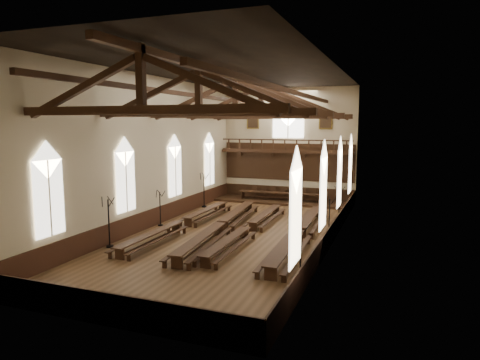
% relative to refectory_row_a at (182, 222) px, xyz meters
% --- Properties ---
extents(ground, '(26.00, 26.00, 0.00)m').
position_rel_refectory_row_a_xyz_m(ground, '(3.63, 0.24, -0.50)').
color(ground, brown).
rests_on(ground, ground).
extents(room_walls, '(26.00, 26.00, 26.00)m').
position_rel_refectory_row_a_xyz_m(room_walls, '(3.63, 0.24, 5.96)').
color(room_walls, '#C8B497').
rests_on(room_walls, ground).
extents(wainscot_band, '(12.00, 26.00, 1.20)m').
position_rel_refectory_row_a_xyz_m(wainscot_band, '(3.63, 0.24, 0.10)').
color(wainscot_band, '#34190F').
rests_on(wainscot_band, ground).
extents(side_windows, '(11.85, 19.80, 4.50)m').
position_rel_refectory_row_a_xyz_m(side_windows, '(3.63, 0.24, 3.24)').
color(side_windows, white).
rests_on(side_windows, room_walls).
extents(end_window, '(2.80, 0.12, 3.80)m').
position_rel_refectory_row_a_xyz_m(end_window, '(3.63, 13.14, 6.72)').
color(end_window, white).
rests_on(end_window, room_walls).
extents(minstrels_gallery, '(11.80, 1.24, 3.70)m').
position_rel_refectory_row_a_xyz_m(minstrels_gallery, '(3.63, 12.90, 3.41)').
color(minstrels_gallery, '#371F11').
rests_on(minstrels_gallery, room_walls).
extents(portraits, '(7.75, 0.09, 1.45)m').
position_rel_refectory_row_a_xyz_m(portraits, '(3.63, 13.14, 6.60)').
color(portraits, brown).
rests_on(portraits, room_walls).
extents(roof_trusses, '(11.70, 25.70, 2.80)m').
position_rel_refectory_row_a_xyz_m(roof_trusses, '(3.63, 0.24, 7.71)').
color(roof_trusses, '#371F11').
rests_on(roof_trusses, room_walls).
extents(refectory_row_a, '(1.42, 13.81, 0.69)m').
position_rel_refectory_row_a_xyz_m(refectory_row_a, '(0.00, 0.00, 0.00)').
color(refectory_row_a, '#371F11').
rests_on(refectory_row_a, ground).
extents(refectory_row_b, '(2.18, 14.55, 0.75)m').
position_rel_refectory_row_a_xyz_m(refectory_row_b, '(2.70, 0.06, 0.05)').
color(refectory_row_b, '#371F11').
rests_on(refectory_row_b, ground).
extents(refectory_row_c, '(1.47, 13.70, 0.67)m').
position_rel_refectory_row_a_xyz_m(refectory_row_c, '(4.49, 0.29, -0.01)').
color(refectory_row_c, '#371F11').
rests_on(refectory_row_c, ground).
extents(refectory_row_d, '(1.73, 14.31, 0.74)m').
position_rel_refectory_row_a_xyz_m(refectory_row_d, '(7.73, 0.12, 0.04)').
color(refectory_row_d, '#371F11').
rests_on(refectory_row_d, ground).
extents(dais, '(11.40, 2.93, 0.20)m').
position_rel_refectory_row_a_xyz_m(dais, '(3.39, 11.64, -0.40)').
color(dais, '#34190F').
rests_on(dais, ground).
extents(high_table, '(7.41, 1.16, 0.69)m').
position_rel_refectory_row_a_xyz_m(high_table, '(3.39, 11.64, 0.28)').
color(high_table, '#371F11').
rests_on(high_table, dais).
extents(high_chairs, '(5.90, 0.51, 1.04)m').
position_rel_refectory_row_a_xyz_m(high_chairs, '(3.39, 12.37, 0.26)').
color(high_chairs, '#371F11').
rests_on(high_chairs, dais).
extents(candelabrum_left_near, '(0.84, 0.86, 2.89)m').
position_rel_refectory_row_a_xyz_m(candelabrum_left_near, '(-1.92, -4.93, 0.38)').
color(candelabrum_left_near, black).
rests_on(candelabrum_left_near, ground).
extents(candelabrum_left_mid, '(0.68, 0.75, 2.44)m').
position_rel_refectory_row_a_xyz_m(candelabrum_left_mid, '(-1.92, 0.48, 0.24)').
color(candelabrum_left_mid, black).
rests_on(candelabrum_left_mid, ground).
extents(candelabrum_left_far, '(0.80, 0.87, 2.86)m').
position_rel_refectory_row_a_xyz_m(candelabrum_left_far, '(-1.92, 7.35, 0.37)').
color(candelabrum_left_far, black).
rests_on(candelabrum_left_far, ground).
extents(candelabrum_right_near, '(0.76, 0.81, 2.68)m').
position_rel_refectory_row_a_xyz_m(candelabrum_right_near, '(9.18, -6.18, 0.31)').
color(candelabrum_right_near, black).
rests_on(candelabrum_right_near, ground).
extents(candelabrum_right_mid, '(0.74, 0.73, 2.48)m').
position_rel_refectory_row_a_xyz_m(candelabrum_right_mid, '(9.18, 1.79, 0.25)').
color(candelabrum_right_mid, black).
rests_on(candelabrum_right_mid, ground).
extents(candelabrum_right_far, '(0.76, 0.71, 2.50)m').
position_rel_refectory_row_a_xyz_m(candelabrum_right_far, '(9.18, 6.21, 0.26)').
color(candelabrum_right_far, black).
rests_on(candelabrum_right_far, ground).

